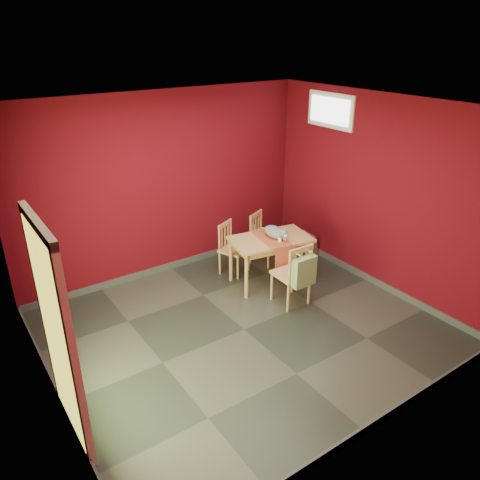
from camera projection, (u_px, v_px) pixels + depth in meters
ground at (244, 329)px, 5.85m from camera, size 4.50×4.50×0.00m
room_shell at (244, 326)px, 5.83m from camera, size 4.50×4.50×4.50m
doorway at (56, 330)px, 3.93m from camera, size 0.06×1.01×2.13m
window at (330, 110)px, 6.78m from camera, size 0.05×0.90×0.50m
outlet_plate at (254, 228)px, 8.04m from camera, size 0.08×0.02×0.12m
dining_table at (271, 244)px, 6.71m from camera, size 1.23×0.85×0.71m
table_runner at (276, 244)px, 6.61m from camera, size 0.45×0.75×0.35m
chair_far_left at (232, 248)px, 7.08m from camera, size 0.50×0.50×0.80m
chair_far_right at (262, 238)px, 7.40m from camera, size 0.50×0.50×0.82m
chair_near at (293, 273)px, 6.23m from camera, size 0.43×0.43×0.90m
tote_bag at (304, 272)px, 6.02m from camera, size 0.34×0.20×0.47m
cat at (275, 230)px, 6.65m from camera, size 0.38×0.51×0.23m
picture_frame at (310, 243)px, 7.80m from camera, size 0.16×0.36×0.35m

